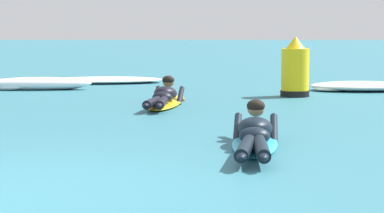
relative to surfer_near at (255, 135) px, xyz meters
name	(u,v)px	position (x,y,z in m)	size (l,w,h in m)	color
ground_plane	(126,89)	(-2.24, 7.69, -0.14)	(120.00, 120.00, 0.00)	#2D6B7A
surfer_near	(255,135)	(0.00, 0.00, 0.00)	(0.71, 2.61, 0.55)	#2DB2D1
surfer_far	(164,98)	(-1.23, 4.26, -0.01)	(0.75, 2.56, 0.54)	yellow
whitewater_front	(38,84)	(-4.12, 7.37, -0.01)	(2.37, 0.70, 0.28)	white
whitewater_mid_right	(103,80)	(-2.95, 9.25, -0.07)	(3.03, 1.51, 0.15)	white
whitewater_back	(360,86)	(2.84, 7.23, -0.05)	(2.19, 1.21, 0.20)	white
channel_marker_buoy	(295,72)	(1.26, 5.95, 0.34)	(0.57, 0.57, 1.18)	yellow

